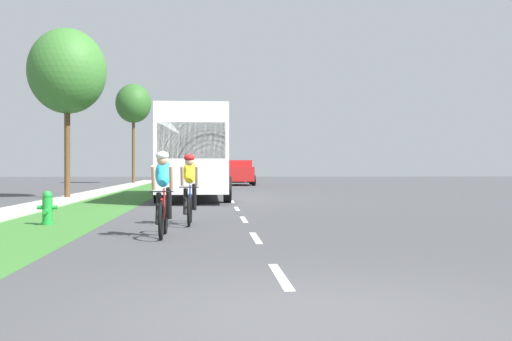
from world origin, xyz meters
name	(u,v)px	position (x,y,z in m)	size (l,w,h in m)	color
ground_plane	(231,199)	(0.00, 20.00, 0.00)	(120.00, 120.00, 0.00)	#424244
grass_verge	(119,199)	(-4.46, 20.00, 0.00)	(2.47, 70.00, 0.01)	#38722D
sidewalk_concrete	(69,199)	(-6.45, 20.00, 0.00)	(1.51, 70.00, 0.10)	#B2ADA3
lane_markings_center	(228,195)	(0.00, 24.00, 0.00)	(0.12, 53.80, 0.01)	white
fire_hydrant_green	(47,208)	(-4.46, 8.92, 0.37)	(0.44, 0.38, 0.76)	#1E8C33
cyclist_lead	(163,193)	(-1.69, 6.25, 0.81)	(0.42, 1.72, 1.58)	black
cyclist_trailing	(190,189)	(-1.28, 8.68, 0.81)	(0.42, 1.72, 1.58)	black
bus_white	(195,151)	(-1.45, 21.16, 1.98)	(2.78, 11.60, 3.48)	silver
suv_red	(239,172)	(1.26, 39.60, 0.95)	(2.15, 4.70, 1.79)	red
sedan_maroon	(237,173)	(1.49, 48.58, 0.77)	(1.98, 4.30, 1.52)	maroon
pickup_silver	(235,172)	(1.76, 60.00, 0.83)	(2.22, 5.10, 1.64)	#A5A8AD
street_tree_near	(67,72)	(-6.76, 21.09, 5.27)	(3.22, 3.22, 7.06)	brown
street_tree_far	(133,104)	(-6.93, 44.87, 6.35)	(2.82, 2.82, 7.95)	brown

